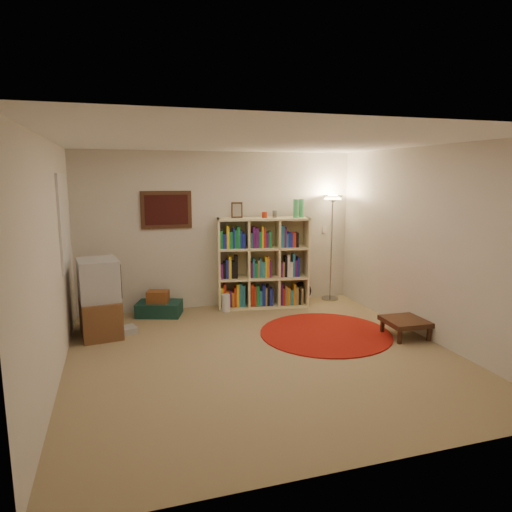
{
  "coord_description": "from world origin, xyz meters",
  "views": [
    {
      "loc": [
        -1.6,
        -4.93,
        2.12
      ],
      "look_at": [
        0.1,
        0.6,
        1.1
      ],
      "focal_mm": 32.0,
      "sensor_mm": 36.0,
      "label": 1
    }
  ],
  "objects_px": {
    "bookshelf": "(262,264)",
    "floor_lamp": "(332,213)",
    "floor_fan": "(302,292)",
    "tv_stand": "(100,299)",
    "side_table": "(406,322)",
    "suitcase": "(159,309)"
  },
  "relations": [
    {
      "from": "bookshelf",
      "to": "floor_fan",
      "type": "bearing_deg",
      "value": 9.93
    },
    {
      "from": "floor_fan",
      "to": "side_table",
      "type": "relative_size",
      "value": 0.64
    },
    {
      "from": "tv_stand",
      "to": "side_table",
      "type": "xyz_separation_m",
      "value": [
        3.87,
        -1.28,
        -0.3
      ]
    },
    {
      "from": "tv_stand",
      "to": "suitcase",
      "type": "bearing_deg",
      "value": 30.68
    },
    {
      "from": "floor_lamp",
      "to": "tv_stand",
      "type": "height_order",
      "value": "floor_lamp"
    },
    {
      "from": "suitcase",
      "to": "side_table",
      "type": "xyz_separation_m",
      "value": [
        3.04,
        -1.93,
        0.1
      ]
    },
    {
      "from": "tv_stand",
      "to": "side_table",
      "type": "bearing_deg",
      "value": -26.03
    },
    {
      "from": "floor_lamp",
      "to": "suitcase",
      "type": "distance_m",
      "value": 3.24
    },
    {
      "from": "floor_lamp",
      "to": "suitcase",
      "type": "bearing_deg",
      "value": -178.61
    },
    {
      "from": "bookshelf",
      "to": "tv_stand",
      "type": "distance_m",
      "value": 2.58
    },
    {
      "from": "suitcase",
      "to": "side_table",
      "type": "height_order",
      "value": "side_table"
    },
    {
      "from": "floor_lamp",
      "to": "tv_stand",
      "type": "xyz_separation_m",
      "value": [
        -3.75,
        -0.73,
        -1.0
      ]
    },
    {
      "from": "suitcase",
      "to": "side_table",
      "type": "relative_size",
      "value": 1.36
    },
    {
      "from": "floor_lamp",
      "to": "bookshelf",
      "type": "bearing_deg",
      "value": -177.25
    },
    {
      "from": "bookshelf",
      "to": "suitcase",
      "type": "height_order",
      "value": "bookshelf"
    },
    {
      "from": "bookshelf",
      "to": "floor_lamp",
      "type": "height_order",
      "value": "floor_lamp"
    },
    {
      "from": "floor_fan",
      "to": "tv_stand",
      "type": "distance_m",
      "value": 3.28
    },
    {
      "from": "floor_fan",
      "to": "suitcase",
      "type": "relative_size",
      "value": 0.47
    },
    {
      "from": "floor_lamp",
      "to": "side_table",
      "type": "xyz_separation_m",
      "value": [
        0.12,
        -2.0,
        -1.29
      ]
    },
    {
      "from": "floor_lamp",
      "to": "suitcase",
      "type": "relative_size",
      "value": 2.37
    },
    {
      "from": "floor_fan",
      "to": "tv_stand",
      "type": "relative_size",
      "value": 0.34
    },
    {
      "from": "tv_stand",
      "to": "side_table",
      "type": "distance_m",
      "value": 4.09
    }
  ]
}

